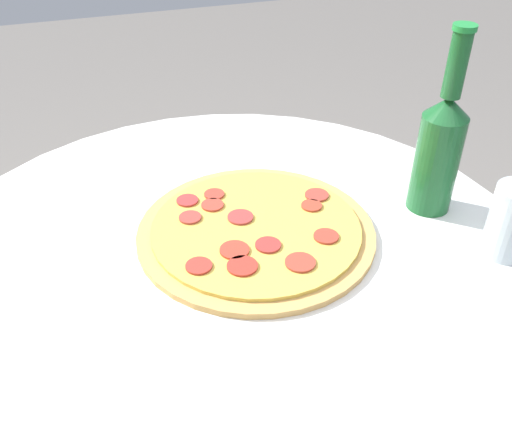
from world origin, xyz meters
TOP-DOWN VIEW (x-y plane):
  - table at (0.00, 0.00)m, footprint 0.93×0.93m
  - pizza at (0.02, -0.05)m, footprint 0.36×0.36m
  - beer_bottle at (0.01, -0.34)m, footprint 0.07×0.07m

SIDE VIEW (x-z plane):
  - table at x=0.00m, z-range 0.20..0.96m
  - pizza at x=0.02m, z-range 0.76..0.78m
  - beer_bottle at x=0.01m, z-range 0.72..1.02m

